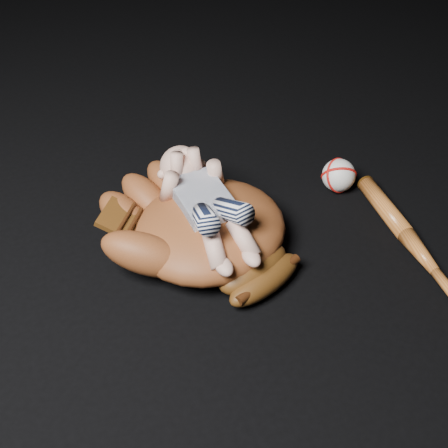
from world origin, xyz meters
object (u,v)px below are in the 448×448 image
object	(u,v)px
baseball	(339,175)
newborn_baby	(208,203)
baseball_glove	(209,223)
baseball_bat	(412,242)

from	to	relation	value
baseball	newborn_baby	bearing A→B (deg)	-168.26
newborn_baby	baseball	size ratio (longest dim) A/B	4.45
baseball_glove	baseball	bearing A→B (deg)	-8.93
newborn_baby	baseball_bat	distance (m)	0.46
baseball_glove	baseball	world-z (taller)	baseball_glove
newborn_baby	baseball_bat	size ratio (longest dim) A/B	0.83
baseball_bat	baseball	world-z (taller)	baseball
baseball_glove	baseball	distance (m)	0.39
baseball_glove	newborn_baby	world-z (taller)	newborn_baby
newborn_baby	baseball	xyz separation A→B (m)	(0.38, 0.08, -0.09)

